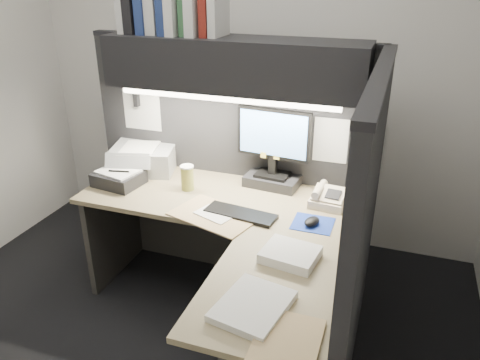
# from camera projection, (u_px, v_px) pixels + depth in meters

# --- Properties ---
(floor) EXTENTS (3.50, 3.50, 0.00)m
(floor) POSITION_uv_depth(u_px,v_px,m) (171.00, 346.00, 2.72)
(floor) COLOR black
(floor) RESTS_ON ground
(wall_back) EXTENTS (3.50, 0.04, 2.70)m
(wall_back) POSITION_uv_depth(u_px,v_px,m) (252.00, 66.00, 3.45)
(wall_back) COLOR silver
(wall_back) RESTS_ON floor
(partition_back) EXTENTS (1.90, 0.06, 1.60)m
(partition_back) POSITION_uv_depth(u_px,v_px,m) (230.00, 163.00, 3.18)
(partition_back) COLOR black
(partition_back) RESTS_ON floor
(partition_right) EXTENTS (0.06, 1.50, 1.60)m
(partition_right) POSITION_uv_depth(u_px,v_px,m) (360.00, 243.00, 2.25)
(partition_right) COLOR black
(partition_right) RESTS_ON floor
(desk) EXTENTS (1.70, 1.53, 0.73)m
(desk) POSITION_uv_depth(u_px,v_px,m) (240.00, 301.00, 2.41)
(desk) COLOR #90815B
(desk) RESTS_ON floor
(overhead_shelf) EXTENTS (1.55, 0.34, 0.30)m
(overhead_shelf) POSITION_uv_depth(u_px,v_px,m) (234.00, 64.00, 2.71)
(overhead_shelf) COLOR black
(overhead_shelf) RESTS_ON partition_back
(task_light_tube) EXTENTS (1.32, 0.04, 0.04)m
(task_light_tube) POSITION_uv_depth(u_px,v_px,m) (225.00, 99.00, 2.66)
(task_light_tube) COLOR white
(task_light_tube) RESTS_ON overhead_shelf
(monitor) EXTENTS (0.47, 0.24, 0.51)m
(monitor) POSITION_uv_depth(u_px,v_px,m) (273.00, 156.00, 2.93)
(monitor) COLOR black
(monitor) RESTS_ON desk
(keyboard) EXTENTS (0.43, 0.19, 0.02)m
(keyboard) POSITION_uv_depth(u_px,v_px,m) (241.00, 214.00, 2.65)
(keyboard) COLOR black
(keyboard) RESTS_ON desk
(mousepad) EXTENTS (0.22, 0.20, 0.00)m
(mousepad) POSITION_uv_depth(u_px,v_px,m) (313.00, 224.00, 2.56)
(mousepad) COLOR #1C379A
(mousepad) RESTS_ON desk
(mouse) EXTENTS (0.10, 0.13, 0.04)m
(mouse) POSITION_uv_depth(u_px,v_px,m) (312.00, 221.00, 2.54)
(mouse) COLOR black
(mouse) RESTS_ON mousepad
(telephone) EXTENTS (0.22, 0.23, 0.08)m
(telephone) POSITION_uv_depth(u_px,v_px,m) (329.00, 198.00, 2.75)
(telephone) COLOR beige
(telephone) RESTS_ON desk
(coffee_cup) EXTENTS (0.11, 0.11, 0.15)m
(coffee_cup) POSITION_uv_depth(u_px,v_px,m) (187.00, 178.00, 2.93)
(coffee_cup) COLOR #BBA94B
(coffee_cup) RESTS_ON desk
(printer) EXTENTS (0.50, 0.45, 0.17)m
(printer) POSITION_uv_depth(u_px,v_px,m) (144.00, 158.00, 3.23)
(printer) COLOR #999C9F
(printer) RESTS_ON desk
(notebook_stack) EXTENTS (0.31, 0.27, 0.09)m
(notebook_stack) POSITION_uv_depth(u_px,v_px,m) (119.00, 178.00, 3.01)
(notebook_stack) COLOR black
(notebook_stack) RESTS_ON desk
(open_folder) EXTENTS (0.54, 0.43, 0.01)m
(open_folder) POSITION_uv_depth(u_px,v_px,m) (215.00, 215.00, 2.65)
(open_folder) COLOR tan
(open_folder) RESTS_ON desk
(paper_stack_a) EXTENTS (0.29, 0.25, 0.05)m
(paper_stack_a) POSITION_uv_depth(u_px,v_px,m) (290.00, 254.00, 2.24)
(paper_stack_a) COLOR white
(paper_stack_a) RESTS_ON desk
(paper_stack_b) EXTENTS (0.32, 0.37, 0.03)m
(paper_stack_b) POSITION_uv_depth(u_px,v_px,m) (253.00, 306.00, 1.92)
(paper_stack_b) COLOR white
(paper_stack_b) RESTS_ON desk
(manila_stack) EXTENTS (0.24, 0.31, 0.02)m
(manila_stack) POSITION_uv_depth(u_px,v_px,m) (287.00, 341.00, 1.74)
(manila_stack) COLOR tan
(manila_stack) RESTS_ON desk
(binder_row) EXTENTS (0.63, 0.26, 0.30)m
(binder_row) POSITION_uv_depth(u_px,v_px,m) (170.00, 9.00, 2.71)
(binder_row) COLOR #B7B7B3
(binder_row) RESTS_ON overhead_shelf
(pinned_papers) EXTENTS (1.76, 1.31, 0.51)m
(pinned_papers) POSITION_uv_depth(u_px,v_px,m) (272.00, 153.00, 2.64)
(pinned_papers) COLOR white
(pinned_papers) RESTS_ON partition_back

